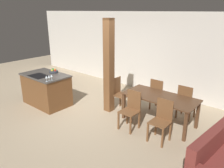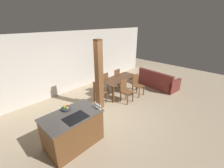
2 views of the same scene
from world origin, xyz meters
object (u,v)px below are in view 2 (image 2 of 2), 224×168
(dining_chair_near_left, at_px, (126,90))
(dining_chair_head_end, at_px, (99,92))
(wine_glass_middle, at_px, (98,105))
(couch, at_px, (158,81))
(wine_glass_far, at_px, (96,103))
(dining_chair_near_right, at_px, (137,85))
(fruit_bowl, at_px, (66,108))
(timber_post, at_px, (99,76))
(wine_glass_near, at_px, (100,106))
(kitchen_island, at_px, (73,129))
(dining_chair_far_left, at_px, (103,82))
(dining_chair_far_right, at_px, (115,77))
(dining_table, at_px, (120,80))

(dining_chair_near_left, bearing_deg, dining_chair_head_end, 143.05)
(wine_glass_middle, bearing_deg, couch, 6.49)
(wine_glass_far, relative_size, dining_chair_near_right, 0.17)
(fruit_bowl, height_order, couch, fruit_bowl)
(wine_glass_middle, height_order, wine_glass_far, same)
(dining_chair_near_right, relative_size, timber_post, 0.37)
(wine_glass_near, bearing_deg, couch, 7.49)
(kitchen_island, relative_size, timber_post, 0.56)
(dining_chair_near_right, bearing_deg, wine_glass_far, -166.90)
(dining_chair_far_left, height_order, dining_chair_head_end, same)
(dining_chair_far_left, bearing_deg, timber_post, 40.71)
(couch, bearing_deg, dining_chair_far_left, 61.60)
(dining_chair_near_left, height_order, dining_chair_far_right, same)
(wine_glass_middle, distance_m, dining_chair_near_left, 2.34)
(dining_chair_near_left, distance_m, couch, 2.30)
(kitchen_island, bearing_deg, wine_glass_near, -29.95)
(dining_chair_head_end, bearing_deg, dining_chair_far_right, -68.72)
(wine_glass_near, distance_m, dining_chair_near_left, 2.37)
(kitchen_island, bearing_deg, dining_chair_near_right, 7.44)
(wine_glass_near, relative_size, wine_glass_middle, 1.00)
(fruit_bowl, bearing_deg, wine_glass_far, -39.55)
(dining_chair_far_right, bearing_deg, dining_chair_head_end, 21.28)
(dining_chair_far_left, bearing_deg, couch, 145.39)
(dining_chair_near_left, relative_size, dining_chair_far_left, 1.00)
(wine_glass_middle, bearing_deg, kitchen_island, 155.51)
(fruit_bowl, height_order, wine_glass_middle, wine_glass_middle)
(wine_glass_near, relative_size, dining_chair_head_end, 0.17)
(wine_glass_far, xyz_separation_m, dining_chair_far_left, (2.14, 1.99, -0.57))
(dining_chair_near_right, bearing_deg, wine_glass_near, -164.05)
(wine_glass_far, height_order, timber_post, timber_post)
(dining_table, bearing_deg, kitchen_island, -160.61)
(dining_table, height_order, couch, couch)
(kitchen_island, height_order, dining_chair_head_end, kitchen_island)
(dining_chair_far_left, height_order, timber_post, timber_post)
(wine_glass_middle, relative_size, dining_chair_far_right, 0.17)
(dining_chair_near_right, bearing_deg, couch, -10.15)
(wine_glass_far, bearing_deg, dining_chair_far_left, 42.99)
(dining_table, bearing_deg, fruit_bowl, -165.17)
(kitchen_island, height_order, couch, kitchen_island)
(kitchen_island, height_order, timber_post, timber_post)
(kitchen_island, height_order, wine_glass_near, wine_glass_near)
(kitchen_island, distance_m, fruit_bowl, 0.59)
(fruit_bowl, height_order, wine_glass_near, wine_glass_near)
(dining_table, height_order, dining_chair_near_left, dining_chair_near_left)
(wine_glass_far, xyz_separation_m, dining_chair_near_right, (2.95, 0.69, -0.57))
(wine_glass_middle, bearing_deg, dining_chair_far_left, 44.09)
(wine_glass_far, bearing_deg, wine_glass_near, -90.00)
(wine_glass_near, height_order, dining_chair_near_left, wine_glass_near)
(kitchen_island, bearing_deg, dining_chair_far_right, 26.30)
(dining_chair_near_left, distance_m, dining_chair_near_right, 0.81)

